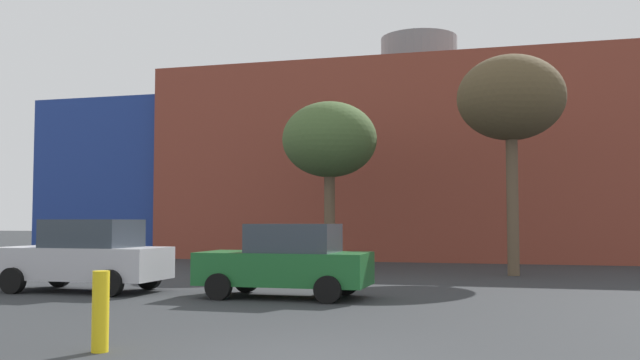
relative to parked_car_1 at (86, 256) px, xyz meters
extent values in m
cube|color=brown|center=(6.47, 20.03, 3.82)|extent=(25.34, 10.26, 9.53)
cube|color=navy|center=(-9.92, 20.03, 3.23)|extent=(7.44, 9.23, 8.35)
cylinder|color=slate|center=(6.47, 20.03, 9.59)|extent=(4.00, 4.00, 2.00)
cube|color=silver|center=(-0.07, 0.00, -0.19)|extent=(4.39, 1.88, 0.84)
cube|color=#333D47|center=(0.19, 0.00, 0.59)|extent=(2.20, 1.67, 0.73)
cylinder|color=black|center=(-1.48, -0.96, -0.61)|extent=(0.67, 0.23, 0.67)
cylinder|color=black|center=(-1.48, 0.96, -0.61)|extent=(0.67, 0.23, 0.67)
cylinder|color=black|center=(1.34, -0.96, -0.61)|extent=(0.67, 0.23, 0.67)
cylinder|color=black|center=(1.34, 0.96, -0.61)|extent=(0.67, 0.23, 0.67)
cube|color=#1E662D|center=(5.53, 0.00, -0.24)|extent=(4.14, 1.78, 0.79)
cube|color=#333D47|center=(5.78, 0.00, 0.50)|extent=(2.07, 1.58, 0.69)
cylinder|color=black|center=(4.20, -0.91, -0.63)|extent=(0.63, 0.22, 0.63)
cylinder|color=black|center=(4.20, 0.91, -0.63)|extent=(0.63, 0.22, 0.63)
cylinder|color=black|center=(6.87, -0.91, -0.63)|extent=(0.63, 0.22, 0.63)
cylinder|color=black|center=(6.87, 0.91, -0.63)|extent=(0.63, 0.22, 0.63)
cylinder|color=brown|center=(4.24, 9.58, 1.05)|extent=(0.42, 0.42, 4.00)
ellipsoid|color=#476033|center=(4.24, 9.58, 4.06)|extent=(3.66, 3.66, 2.93)
cylinder|color=brown|center=(11.01, 8.42, 1.61)|extent=(0.40, 0.40, 5.11)
ellipsoid|color=brown|center=(11.01, 8.42, 5.18)|extent=(3.69, 3.69, 2.95)
cylinder|color=yellow|center=(5.15, -7.30, -0.37)|extent=(0.24, 0.24, 1.15)
camera|label=1|loc=(10.78, -16.08, 0.93)|focal=38.67mm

